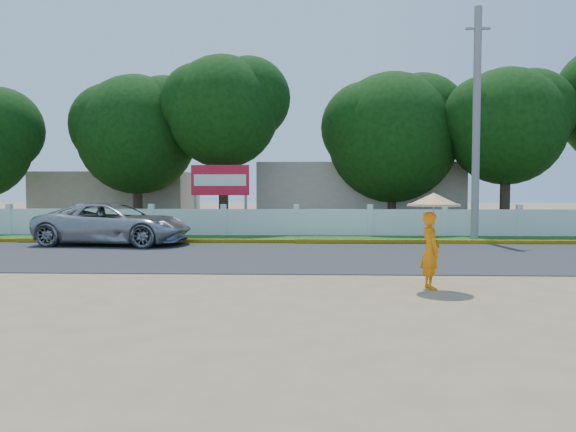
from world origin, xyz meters
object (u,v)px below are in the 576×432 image
(utility_pole, at_px, (476,125))
(billboard, at_px, (220,184))
(monk_with_parasol, at_px, (432,226))
(vehicle, at_px, (114,224))

(utility_pole, xyz_separation_m, billboard, (-9.99, 2.94, -2.16))
(utility_pole, height_order, billboard, utility_pole)
(utility_pole, xyz_separation_m, monk_with_parasol, (-3.75, -9.98, -3.06))
(vehicle, height_order, monk_with_parasol, monk_with_parasol)
(vehicle, bearing_deg, monk_with_parasol, -125.04)
(utility_pole, relative_size, monk_with_parasol, 4.53)
(utility_pole, bearing_deg, billboard, 163.59)
(utility_pole, relative_size, billboard, 2.91)
(vehicle, relative_size, monk_with_parasol, 2.76)
(billboard, bearing_deg, utility_pole, -16.41)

